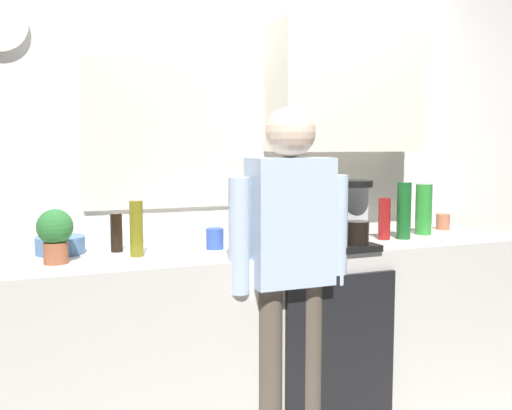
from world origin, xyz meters
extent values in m
cube|color=beige|center=(0.00, 0.30, 0.47)|extent=(2.85, 0.64, 0.94)
cube|color=black|center=(0.25, -0.03, 0.42)|extent=(0.56, 0.02, 0.85)
cube|color=white|center=(0.00, 0.73, 1.30)|extent=(4.45, 0.10, 2.60)
cube|color=beige|center=(-0.38, 0.67, 1.49)|extent=(0.86, 0.02, 0.76)
cube|color=#8CA5C6|center=(-0.38, 0.67, 1.49)|extent=(0.80, 0.02, 0.70)
cube|color=silver|center=(0.57, 0.52, 1.74)|extent=(0.84, 0.32, 0.68)
cube|color=black|center=(0.36, 0.06, 0.95)|extent=(0.20, 0.20, 0.03)
cube|color=silver|center=(0.36, 0.12, 1.11)|extent=(0.18, 0.08, 0.28)
cylinder|color=black|center=(0.36, 0.03, 1.02)|extent=(0.11, 0.11, 0.11)
cylinder|color=black|center=(0.36, 0.06, 1.25)|extent=(0.17, 0.17, 0.03)
cylinder|color=#2D8C33|center=(0.98, 0.34, 1.08)|extent=(0.09, 0.09, 0.28)
cylinder|color=#195923|center=(0.78, 0.25, 1.09)|extent=(0.07, 0.07, 0.30)
cylinder|color=black|center=(-0.69, 0.43, 1.03)|extent=(0.06, 0.06, 0.18)
cylinder|color=olive|center=(-0.62, 0.28, 1.06)|extent=(0.06, 0.06, 0.25)
cylinder|color=maroon|center=(0.67, 0.27, 1.05)|extent=(0.06, 0.06, 0.22)
cylinder|color=white|center=(-0.19, 0.53, 0.99)|extent=(0.08, 0.08, 0.09)
cylinder|color=#3351B2|center=(-0.24, 0.32, 0.99)|extent=(0.08, 0.08, 0.10)
cylinder|color=#B26647|center=(1.20, 0.45, 0.99)|extent=(0.08, 0.08, 0.09)
cylinder|color=#4C72A5|center=(-0.94, 0.47, 0.98)|extent=(0.22, 0.22, 0.08)
cylinder|color=#9E5638|center=(-0.97, 0.24, 0.98)|extent=(0.10, 0.10, 0.09)
sphere|color=#2D7233|center=(-0.97, 0.24, 1.09)|extent=(0.15, 0.15, 0.15)
cylinder|color=brown|center=(-0.10, 0.00, 0.41)|extent=(0.12, 0.12, 0.82)
cylinder|color=brown|center=(0.10, 0.00, 0.41)|extent=(0.12, 0.12, 0.82)
cube|color=silver|center=(0.00, 0.00, 1.10)|extent=(0.36, 0.20, 0.56)
sphere|color=beige|center=(0.00, 0.00, 1.49)|extent=(0.22, 0.22, 0.22)
cylinder|color=silver|center=(-0.24, 0.00, 1.05)|extent=(0.09, 0.09, 0.50)
cylinder|color=silver|center=(0.24, 0.00, 1.05)|extent=(0.09, 0.09, 0.50)
camera|label=1|loc=(-1.10, -2.32, 1.43)|focal=41.23mm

